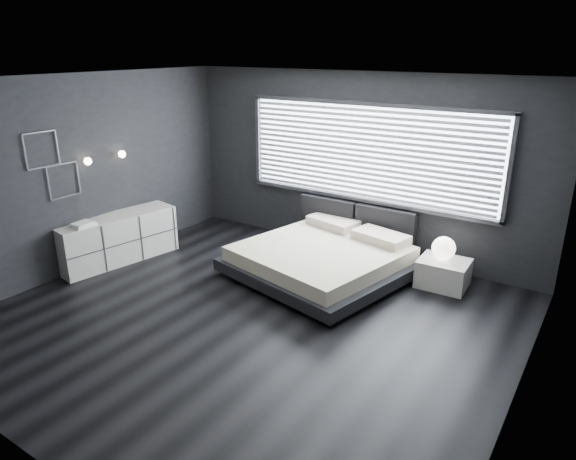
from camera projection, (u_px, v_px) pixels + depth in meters
The scene contains 12 objects.
room at pixel (246, 210), 5.79m from camera, with size 6.04×6.00×2.80m.
window at pixel (367, 154), 7.73m from camera, with size 4.14×0.09×1.52m.
headboard at pixel (356, 219), 8.09m from camera, with size 1.96×0.16×0.52m.
sconce_near at pixel (88, 161), 7.27m from camera, with size 0.18×0.11×0.11m.
sconce_far at pixel (122, 154), 7.74m from camera, with size 0.18×0.11×0.11m.
wall_art_upper at pixel (42, 150), 6.76m from camera, with size 0.01×0.48×0.48m.
wall_art_lower at pixel (64, 181), 7.12m from camera, with size 0.01×0.48×0.48m.
bed at pixel (322, 258), 7.37m from camera, with size 2.63×2.56×0.58m.
nightstand at pixel (443, 273), 7.06m from camera, with size 0.66×0.55×0.38m, color silver.
orb_lamp at pixel (444, 248), 6.99m from camera, with size 0.32×0.32×0.32m, color white.
dresser at pixel (118, 238), 7.84m from camera, with size 0.82×1.88×0.73m.
book_stack at pixel (83, 224), 7.27m from camera, with size 0.25×0.32×0.06m.
Camera 1 is at (3.45, -4.34, 3.16)m, focal length 32.00 mm.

